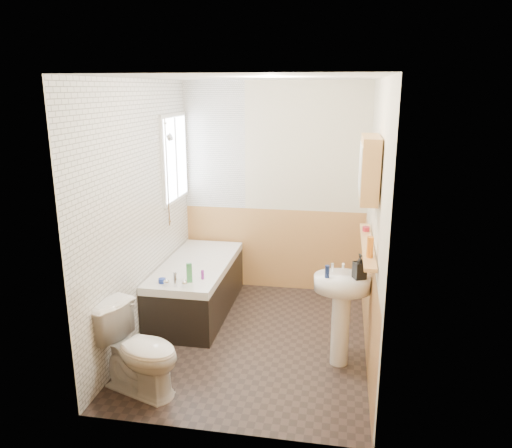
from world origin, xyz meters
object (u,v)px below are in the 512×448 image
object	(u,v)px
toilet	(139,351)
sink	(341,302)
pine_shelf	(367,245)
medicine_cabinet	(369,169)
bathtub	(197,286)

from	to	relation	value
toilet	sink	size ratio (longest dim) A/B	0.78
pine_shelf	medicine_cabinet	distance (m)	0.69
bathtub	pine_shelf	bearing A→B (deg)	-21.37
toilet	sink	xyz separation A→B (m)	(1.60, 0.71, 0.24)
bathtub	medicine_cabinet	bearing A→B (deg)	-23.95
pine_shelf	bathtub	bearing A→B (deg)	158.63
sink	pine_shelf	distance (m)	0.55
sink	pine_shelf	size ratio (longest dim) A/B	0.73
toilet	bathtub	bearing A→B (deg)	18.65
bathtub	toilet	xyz separation A→B (m)	(-0.03, -1.54, 0.06)
toilet	pine_shelf	xyz separation A→B (m)	(1.80, 0.85, 0.73)
bathtub	pine_shelf	size ratio (longest dim) A/B	1.21
pine_shelf	medicine_cabinet	size ratio (longest dim) A/B	2.22
medicine_cabinet	pine_shelf	bearing A→B (deg)	71.08
bathtub	toilet	bearing A→B (deg)	-91.11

